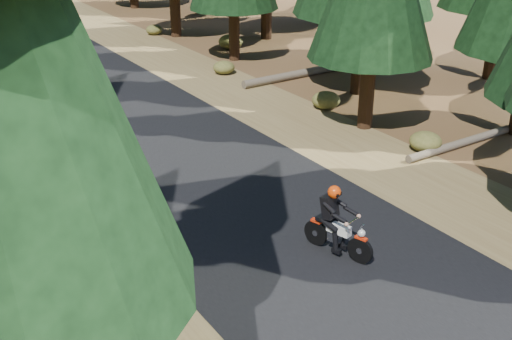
% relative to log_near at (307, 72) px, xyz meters
% --- Properties ---
extents(ground, '(120.00, 120.00, 0.00)m').
position_rel_log_near_xyz_m(ground, '(-8.06, -10.22, -0.16)').
color(ground, '#4C341B').
rests_on(ground, ground).
extents(road, '(6.00, 100.00, 0.01)m').
position_rel_log_near_xyz_m(road, '(-8.06, -5.22, -0.15)').
color(road, black).
rests_on(road, ground).
extents(shoulder_l, '(3.20, 100.00, 0.01)m').
position_rel_log_near_xyz_m(shoulder_l, '(-12.66, -5.22, -0.16)').
color(shoulder_l, brown).
rests_on(shoulder_l, ground).
extents(shoulder_r, '(3.20, 100.00, 0.01)m').
position_rel_log_near_xyz_m(shoulder_r, '(-3.46, -5.22, -0.16)').
color(shoulder_r, brown).
rests_on(shoulder_r, ground).
extents(log_near, '(6.14, 0.53, 0.32)m').
position_rel_log_near_xyz_m(log_near, '(0.00, 0.00, 0.00)').
color(log_near, '#4C4233').
rests_on(log_near, ground).
extents(log_far, '(4.41, 0.31, 0.24)m').
position_rel_log_near_xyz_m(log_far, '(-0.72, -8.56, -0.04)').
color(log_far, '#4C4233').
rests_on(log_far, ground).
extents(understory_shrubs, '(15.54, 30.23, 0.68)m').
position_rel_log_near_xyz_m(understory_shrubs, '(-5.75, -1.93, 0.12)').
color(understory_shrubs, '#474C1E').
rests_on(understory_shrubs, ground).
extents(rider_lead, '(0.98, 1.79, 1.53)m').
position_rel_log_near_xyz_m(rider_lead, '(-7.63, -11.21, 0.36)').
color(rider_lead, silver).
rests_on(rider_lead, road).
extents(rider_follow, '(1.28, 1.94, 1.67)m').
position_rel_log_near_xyz_m(rider_follow, '(-10.46, -3.29, 0.40)').
color(rider_follow, '#A50B19').
rests_on(rider_follow, road).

